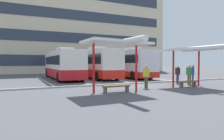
{
  "coord_description": "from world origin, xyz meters",
  "views": [
    {
      "loc": [
        -9.3,
        -15.02,
        1.92
      ],
      "look_at": [
        -0.59,
        2.87,
        1.21
      ],
      "focal_mm": 33.4,
      "sensor_mm": 36.0,
      "label": 1
    }
  ],
  "objects_px": {
    "waiting_shelter_0": "(118,44)",
    "waiting_passenger_2": "(189,73)",
    "waiting_passenger_0": "(146,75)",
    "bench_1": "(188,83)",
    "coach_bus_0": "(63,65)",
    "coach_bus_2": "(126,64)",
    "bench_0": "(116,87)",
    "waiting_passenger_1": "(178,73)",
    "waiting_shelter_1": "(189,50)",
    "coach_bus_1": "(93,64)",
    "waiting_passenger_3": "(193,73)"
  },
  "relations": [
    {
      "from": "waiting_shelter_0",
      "to": "waiting_passenger_2",
      "type": "relative_size",
      "value": 2.69
    },
    {
      "from": "waiting_shelter_0",
      "to": "waiting_passenger_0",
      "type": "distance_m",
      "value": 3.89
    },
    {
      "from": "bench_1",
      "to": "waiting_shelter_0",
      "type": "bearing_deg",
      "value": -176.67
    },
    {
      "from": "coach_bus_0",
      "to": "coach_bus_2",
      "type": "distance_m",
      "value": 8.07
    },
    {
      "from": "coach_bus_2",
      "to": "waiting_passenger_0",
      "type": "relative_size",
      "value": 6.51
    },
    {
      "from": "bench_0",
      "to": "waiting_passenger_1",
      "type": "bearing_deg",
      "value": 17.99
    },
    {
      "from": "waiting_shelter_1",
      "to": "bench_1",
      "type": "height_order",
      "value": "waiting_shelter_1"
    },
    {
      "from": "coach_bus_0",
      "to": "waiting_passenger_2",
      "type": "xyz_separation_m",
      "value": [
        8.49,
        -11.16,
        -0.6
      ]
    },
    {
      "from": "coach_bus_2",
      "to": "bench_0",
      "type": "xyz_separation_m",
      "value": [
        -7.33,
        -11.59,
        -1.42
      ]
    },
    {
      "from": "coach_bus_2",
      "to": "bench_0",
      "type": "height_order",
      "value": "coach_bus_2"
    },
    {
      "from": "waiting_shelter_0",
      "to": "waiting_passenger_2",
      "type": "bearing_deg",
      "value": 11.03
    },
    {
      "from": "waiting_shelter_0",
      "to": "waiting_passenger_1",
      "type": "xyz_separation_m",
      "value": [
        7.55,
        2.67,
        -2.13
      ]
    },
    {
      "from": "coach_bus_0",
      "to": "waiting_shelter_0",
      "type": "bearing_deg",
      "value": -86.88
    },
    {
      "from": "coach_bus_1",
      "to": "bench_0",
      "type": "relative_size",
      "value": 6.2
    },
    {
      "from": "waiting_shelter_0",
      "to": "waiting_passenger_3",
      "type": "relative_size",
      "value": 2.67
    },
    {
      "from": "coach_bus_1",
      "to": "waiting_passenger_0",
      "type": "relative_size",
      "value": 6.84
    },
    {
      "from": "bench_1",
      "to": "waiting_passenger_3",
      "type": "distance_m",
      "value": 2.01
    },
    {
      "from": "coach_bus_1",
      "to": "waiting_shelter_1",
      "type": "height_order",
      "value": "coach_bus_1"
    },
    {
      "from": "waiting_passenger_2",
      "to": "coach_bus_0",
      "type": "bearing_deg",
      "value": 127.26
    },
    {
      "from": "coach_bus_0",
      "to": "waiting_passenger_1",
      "type": "bearing_deg",
      "value": -50.53
    },
    {
      "from": "coach_bus_1",
      "to": "waiting_passenger_3",
      "type": "relative_size",
      "value": 6.72
    },
    {
      "from": "bench_0",
      "to": "waiting_passenger_2",
      "type": "xyz_separation_m",
      "value": [
        7.8,
        1.3,
        0.67
      ]
    },
    {
      "from": "coach_bus_2",
      "to": "waiting_passenger_1",
      "type": "relative_size",
      "value": 6.64
    },
    {
      "from": "bench_1",
      "to": "waiting_passenger_1",
      "type": "bearing_deg",
      "value": 64.29
    },
    {
      "from": "bench_0",
      "to": "waiting_shelter_1",
      "type": "xyz_separation_m",
      "value": [
        6.44,
        0.03,
        2.58
      ]
    },
    {
      "from": "bench_0",
      "to": "waiting_passenger_1",
      "type": "distance_m",
      "value": 7.96
    },
    {
      "from": "waiting_shelter_0",
      "to": "waiting_passenger_1",
      "type": "distance_m",
      "value": 8.29
    },
    {
      "from": "waiting_passenger_0",
      "to": "waiting_passenger_3",
      "type": "distance_m",
      "value": 5.02
    },
    {
      "from": "waiting_passenger_3",
      "to": "bench_0",
      "type": "bearing_deg",
      "value": -171.91
    },
    {
      "from": "waiting_passenger_0",
      "to": "waiting_passenger_2",
      "type": "distance_m",
      "value": 4.77
    },
    {
      "from": "waiting_shelter_0",
      "to": "waiting_shelter_1",
      "type": "height_order",
      "value": "waiting_shelter_0"
    },
    {
      "from": "bench_0",
      "to": "bench_1",
      "type": "bearing_deg",
      "value": 1.37
    },
    {
      "from": "bench_0",
      "to": "bench_1",
      "type": "relative_size",
      "value": 1.17
    },
    {
      "from": "bench_1",
      "to": "waiting_passenger_2",
      "type": "height_order",
      "value": "waiting_passenger_2"
    },
    {
      "from": "waiting_shelter_0",
      "to": "waiting_passenger_0",
      "type": "relative_size",
      "value": 2.72
    },
    {
      "from": "coach_bus_2",
      "to": "waiting_shelter_1",
      "type": "xyz_separation_m",
      "value": [
        -0.89,
        -11.56,
        1.16
      ]
    },
    {
      "from": "bench_1",
      "to": "coach_bus_0",
      "type": "bearing_deg",
      "value": 120.1
    },
    {
      "from": "waiting_passenger_2",
      "to": "waiting_passenger_3",
      "type": "height_order",
      "value": "waiting_passenger_3"
    },
    {
      "from": "bench_0",
      "to": "waiting_passenger_0",
      "type": "relative_size",
      "value": 1.1
    },
    {
      "from": "waiting_shelter_1",
      "to": "waiting_passenger_1",
      "type": "height_order",
      "value": "waiting_shelter_1"
    },
    {
      "from": "waiting_passenger_1",
      "to": "waiting_passenger_2",
      "type": "distance_m",
      "value": 1.18
    },
    {
      "from": "waiting_shelter_1",
      "to": "waiting_passenger_0",
      "type": "distance_m",
      "value": 4.02
    },
    {
      "from": "coach_bus_2",
      "to": "waiting_passenger_2",
      "type": "relative_size",
      "value": 6.43
    },
    {
      "from": "coach_bus_0",
      "to": "bench_0",
      "type": "bearing_deg",
      "value": -86.83
    },
    {
      "from": "waiting_passenger_2",
      "to": "coach_bus_2",
      "type": "bearing_deg",
      "value": 92.59
    },
    {
      "from": "waiting_shelter_0",
      "to": "waiting_passenger_0",
      "type": "bearing_deg",
      "value": 21.63
    },
    {
      "from": "coach_bus_1",
      "to": "bench_1",
      "type": "distance_m",
      "value": 12.86
    },
    {
      "from": "coach_bus_1",
      "to": "waiting_passenger_0",
      "type": "height_order",
      "value": "coach_bus_1"
    },
    {
      "from": "coach_bus_1",
      "to": "waiting_passenger_1",
      "type": "relative_size",
      "value": 6.98
    },
    {
      "from": "coach_bus_1",
      "to": "coach_bus_0",
      "type": "bearing_deg",
      "value": -179.34
    }
  ]
}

